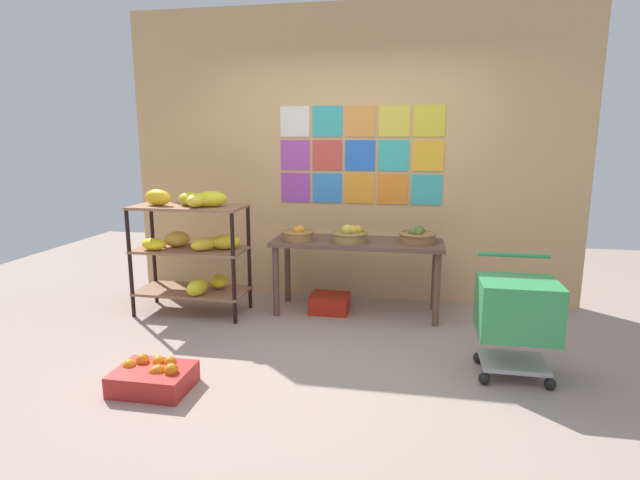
# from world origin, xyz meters

# --- Properties ---
(ground) EXTENTS (9.41, 9.41, 0.00)m
(ground) POSITION_xyz_m (0.00, 0.00, 0.00)
(ground) COLOR gray
(back_wall_with_art) EXTENTS (4.57, 0.07, 2.92)m
(back_wall_with_art) POSITION_xyz_m (0.00, 1.73, 1.46)
(back_wall_with_art) COLOR tan
(back_wall_with_art) RESTS_ON ground
(banana_shelf_unit) EXTENTS (1.03, 0.53, 1.18)m
(banana_shelf_unit) POSITION_xyz_m (-1.35, 0.91, 0.71)
(banana_shelf_unit) COLOR black
(banana_shelf_unit) RESTS_ON ground
(display_table) EXTENTS (1.58, 0.56, 0.70)m
(display_table) POSITION_xyz_m (0.15, 1.21, 0.61)
(display_table) COLOR brown
(display_table) RESTS_ON ground
(fruit_basket_right) EXTENTS (0.35, 0.35, 0.14)m
(fruit_basket_right) POSITION_xyz_m (0.70, 1.23, 0.77)
(fruit_basket_right) COLOR #97663D
(fruit_basket_right) RESTS_ON display_table
(fruit_basket_left) EXTENTS (0.34, 0.34, 0.17)m
(fruit_basket_left) POSITION_xyz_m (0.09, 1.13, 0.77)
(fruit_basket_left) COLOR olive
(fruit_basket_left) RESTS_ON display_table
(fruit_basket_back_left) EXTENTS (0.31, 0.31, 0.14)m
(fruit_basket_back_left) POSITION_xyz_m (-0.40, 1.12, 0.76)
(fruit_basket_back_left) COLOR #98683C
(fruit_basket_back_left) RESTS_ON display_table
(produce_crate_under_table) EXTENTS (0.36, 0.32, 0.17)m
(produce_crate_under_table) POSITION_xyz_m (-0.11, 1.19, 0.08)
(produce_crate_under_table) COLOR #B32011
(produce_crate_under_table) RESTS_ON ground
(orange_crate_foreground) EXTENTS (0.50, 0.38, 0.21)m
(orange_crate_foreground) POSITION_xyz_m (-1.01, -0.54, 0.08)
(orange_crate_foreground) COLOR #B02623
(orange_crate_foreground) RESTS_ON ground
(shopping_cart) EXTENTS (0.52, 0.48, 0.83)m
(shopping_cart) POSITION_xyz_m (1.37, 0.10, 0.47)
(shopping_cart) COLOR black
(shopping_cart) RESTS_ON ground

